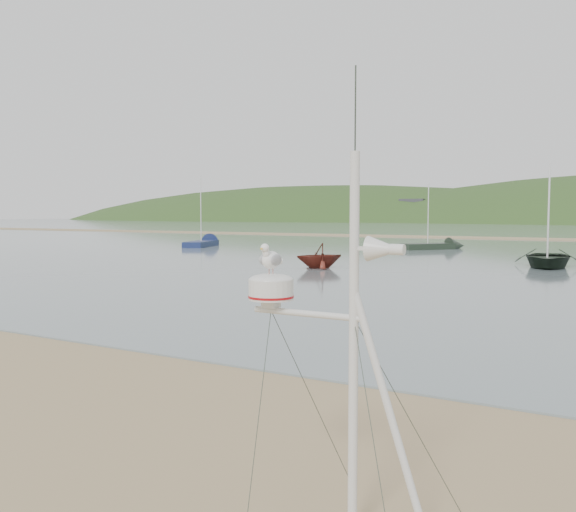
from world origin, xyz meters
The scene contains 6 objects.
ground centered at (0.00, 0.00, 0.00)m, with size 560.00×560.00×0.00m, color #8A7350.
mast_rig centered at (3.31, -0.63, 1.06)m, with size 1.94×2.07×4.38m.
boat_dark centered at (1.15, 30.83, 2.56)m, with size 3.60×1.04×5.04m, color black.
boat_red centered at (-9.62, 23.97, 1.35)m, with size 2.27×1.38×2.63m, color #5C1E15.
sailboat_blue_near centered at (-29.58, 39.87, 0.30)m, with size 3.98×7.25×7.03m.
sailboat_dark_mid centered at (-8.88, 45.25, 0.30)m, with size 4.85×5.59×5.98m.
Camera 1 is at (5.64, -5.71, 3.04)m, focal length 38.00 mm.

